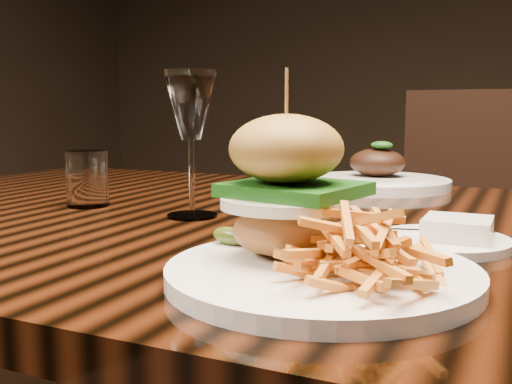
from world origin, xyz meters
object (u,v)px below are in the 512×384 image
at_px(far_dish, 377,179).
at_px(chair_far, 479,247).
at_px(burger_plate, 316,227).
at_px(dining_table, 313,276).
at_px(wine_glass, 191,110).

relative_size(far_dish, chair_far, 0.29).
distance_m(far_dish, chair_far, 0.59).
distance_m(burger_plate, far_dish, 0.64).
xyz_separation_m(dining_table, far_dish, (-0.00, 0.37, 0.09)).
distance_m(dining_table, chair_far, 0.91).
xyz_separation_m(dining_table, burger_plate, (0.09, -0.27, 0.12)).
distance_m(burger_plate, chair_far, 1.19).
bearing_deg(wine_glass, chair_far, 71.59).
bearing_deg(chair_far, wine_glass, -104.80).
height_order(dining_table, chair_far, chair_far).
relative_size(burger_plate, far_dish, 1.00).
xyz_separation_m(wine_glass, far_dish, (0.16, 0.41, -0.13)).
bearing_deg(burger_plate, wine_glass, 163.12).
relative_size(dining_table, burger_plate, 5.90).
relative_size(dining_table, far_dish, 5.89).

